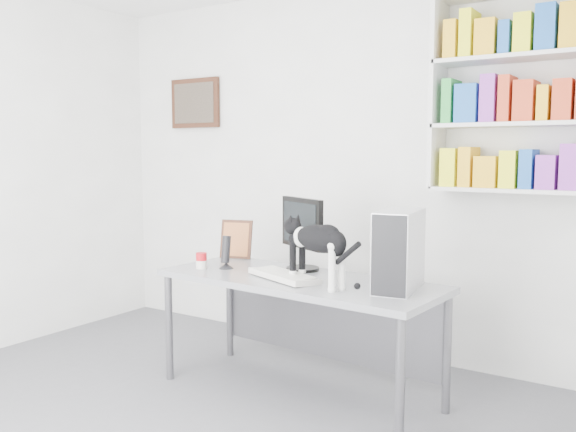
{
  "coord_description": "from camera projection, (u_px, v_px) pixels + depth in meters",
  "views": [
    {
      "loc": [
        2.28,
        -2.05,
        1.49
      ],
      "look_at": [
        -0.06,
        1.53,
        1.03
      ],
      "focal_mm": 38.0,
      "sensor_mm": 36.0,
      "label": 1
    }
  ],
  "objects": [
    {
      "name": "room",
      "position": [
        126.0,
        180.0,
        2.96
      ],
      "size": [
        4.01,
        4.01,
        2.7
      ],
      "color": "#5A5A5F",
      "rests_on": "ground"
    },
    {
      "name": "bookshelf",
      "position": [
        518.0,
        91.0,
        3.69
      ],
      "size": [
        1.03,
        0.28,
        1.24
      ],
      "primitive_type": "cube",
      "color": "silver",
      "rests_on": "room"
    },
    {
      "name": "wall_art",
      "position": [
        195.0,
        103.0,
        5.25
      ],
      "size": [
        0.52,
        0.04,
        0.42
      ],
      "primitive_type": "cube",
      "color": "#432315",
      "rests_on": "room"
    },
    {
      "name": "desk",
      "position": [
        298.0,
        337.0,
        3.7
      ],
      "size": [
        1.8,
        0.8,
        0.73
      ],
      "primitive_type": "cube",
      "rotation": [
        0.0,
        0.0,
        -0.07
      ],
      "color": "gray",
      "rests_on": "room"
    },
    {
      "name": "monitor",
      "position": [
        303.0,
        234.0,
        3.87
      ],
      "size": [
        0.49,
        0.39,
        0.47
      ],
      "primitive_type": "cube",
      "rotation": [
        0.0,
        0.0,
        -0.47
      ],
      "color": "black",
      "rests_on": "desk"
    },
    {
      "name": "keyboard",
      "position": [
        284.0,
        276.0,
        3.62
      ],
      "size": [
        0.53,
        0.36,
        0.04
      ],
      "primitive_type": "cube",
      "rotation": [
        0.0,
        0.0,
        -0.38
      ],
      "color": "beige",
      "rests_on": "desk"
    },
    {
      "name": "pc_tower",
      "position": [
        399.0,
        250.0,
        3.33
      ],
      "size": [
        0.26,
        0.46,
        0.44
      ],
      "primitive_type": "cube",
      "rotation": [
        0.0,
        0.0,
        0.15
      ],
      "color": "silver",
      "rests_on": "desk"
    },
    {
      "name": "speaker",
      "position": [
        226.0,
        252.0,
        3.93
      ],
      "size": [
        0.1,
        0.1,
        0.22
      ],
      "primitive_type": "cylinder",
      "rotation": [
        0.0,
        0.0,
        0.06
      ],
      "color": "black",
      "rests_on": "desk"
    },
    {
      "name": "leaning_print",
      "position": [
        236.0,
        239.0,
        4.31
      ],
      "size": [
        0.24,
        0.15,
        0.28
      ],
      "primitive_type": "cube",
      "rotation": [
        0.0,
        0.0,
        0.29
      ],
      "color": "#432315",
      "rests_on": "desk"
    },
    {
      "name": "soup_can",
      "position": [
        201.0,
        261.0,
        3.94
      ],
      "size": [
        0.09,
        0.09,
        0.1
      ],
      "primitive_type": "cylinder",
      "rotation": [
        0.0,
        0.0,
        -0.45
      ],
      "color": "red",
      "rests_on": "desk"
    },
    {
      "name": "cat",
      "position": [
        318.0,
        254.0,
        3.42
      ],
      "size": [
        0.61,
        0.37,
        0.36
      ],
      "primitive_type": null,
      "rotation": [
        0.0,
        0.0,
        -0.38
      ],
      "color": "black",
      "rests_on": "desk"
    }
  ]
}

